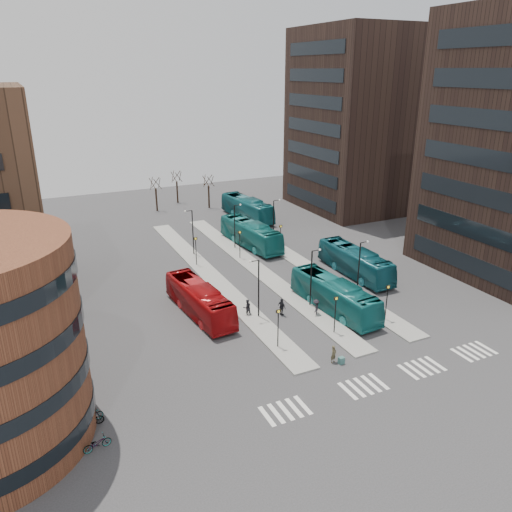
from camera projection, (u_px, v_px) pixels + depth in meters
name	position (u px, v px, depth m)	size (l,w,h in m)	color
ground	(408.00, 412.00, 36.21)	(160.00, 160.00, 0.00)	#303033
island_left	(211.00, 276.00, 59.93)	(2.50, 45.00, 0.15)	gray
island_mid	(256.00, 268.00, 62.35)	(2.50, 45.00, 0.15)	gray
island_right	(297.00, 260.00, 64.77)	(2.50, 45.00, 0.15)	gray
suitcase	(341.00, 360.00, 42.09)	(0.48, 0.38, 0.60)	navy
red_bus	(199.00, 300.00, 50.19)	(2.71, 11.58, 3.23)	#A80C10
teal_bus_a	(334.00, 295.00, 51.02)	(2.81, 11.99, 3.34)	#146667
teal_bus_b	(251.00, 234.00, 69.70)	(2.97, 12.68, 3.53)	#156968
teal_bus_c	(355.00, 262.00, 59.91)	(2.82, 12.06, 3.36)	#12525E
teal_bus_d	(247.00, 208.00, 82.63)	(2.99, 12.79, 3.56)	#145D65
traveller	(334.00, 354.00, 42.10)	(0.58, 0.38, 1.59)	#49432C
commuter_a	(247.00, 308.00, 50.19)	(0.84, 0.65, 1.73)	black
commuter_b	(282.00, 307.00, 50.21)	(1.08, 0.45, 1.84)	black
commuter_c	(316.00, 308.00, 50.19)	(1.12, 0.64, 1.73)	black
bicycle_near	(97.00, 443.00, 32.48)	(0.65, 1.86, 0.98)	gray
bicycle_mid	(91.00, 419.00, 34.66)	(0.50, 1.77, 1.06)	gray
bicycle_far	(90.00, 417.00, 34.97)	(0.65, 1.88, 0.99)	gray
crosswalk_stripes	(391.00, 377.00, 40.30)	(22.35, 2.40, 0.01)	silver
tower_far	(362.00, 121.00, 86.10)	(20.12, 20.00, 30.00)	black
sign_poles	(280.00, 270.00, 55.45)	(12.45, 22.12, 3.65)	black
lamp_posts	(268.00, 245.00, 59.69)	(14.04, 20.24, 6.12)	black
bare_trees	(181.00, 192.00, 89.30)	(10.97, 8.14, 5.90)	black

